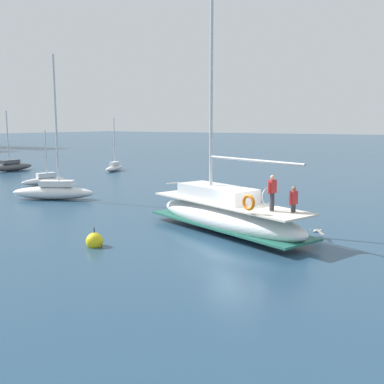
{
  "coord_description": "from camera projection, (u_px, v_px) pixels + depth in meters",
  "views": [
    {
      "loc": [
        -17.91,
        -9.23,
        5.24
      ],
      "look_at": [
        0.97,
        3.1,
        1.8
      ],
      "focal_mm": 42.34,
      "sensor_mm": 36.0,
      "label": 1
    }
  ],
  "objects": [
    {
      "name": "moored_sloop_near",
      "position": [
        54.0,
        190.0,
        31.32
      ],
      "size": [
        4.0,
        5.59,
        9.77
      ],
      "color": "white",
      "rests_on": "ground"
    },
    {
      "name": "seagull",
      "position": [
        317.0,
        231.0,
        20.69
      ],
      "size": [
        0.91,
        0.95,
        0.17
      ],
      "color": "silver",
      "rests_on": "ground"
    },
    {
      "name": "moored_sloop_far",
      "position": [
        12.0,
        166.0,
        49.91
      ],
      "size": [
        5.24,
        1.49,
        6.56
      ],
      "color": "#4C4C51",
      "rests_on": "ground"
    },
    {
      "name": "main_sailboat",
      "position": [
        226.0,
        213.0,
        21.92
      ],
      "size": [
        5.37,
        9.86,
        12.11
      ],
      "color": "white",
      "rests_on": "ground"
    },
    {
      "name": "moored_catamaran",
      "position": [
        114.0,
        167.0,
        49.88
      ],
      "size": [
        3.83,
        2.03,
        5.8
      ],
      "color": "white",
      "rests_on": "ground"
    },
    {
      "name": "ground_plane",
      "position": [
        237.0,
        239.0,
        20.61
      ],
      "size": [
        400.0,
        400.0,
        0.0
      ],
      "primitive_type": "plane",
      "color": "navy"
    },
    {
      "name": "mooring_buoy",
      "position": [
        95.0,
        241.0,
        19.4
      ],
      "size": [
        0.75,
        0.75,
        0.97
      ],
      "color": "yellow",
      "rests_on": "ground"
    },
    {
      "name": "moored_cutter_left",
      "position": [
        44.0,
        180.0,
        38.73
      ],
      "size": [
        3.96,
        1.93,
        4.63
      ],
      "color": "silver",
      "rests_on": "ground"
    }
  ]
}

